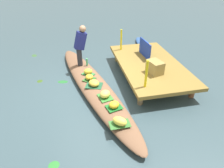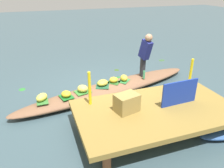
{
  "view_description": "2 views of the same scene",
  "coord_description": "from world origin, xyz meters",
  "px_view_note": "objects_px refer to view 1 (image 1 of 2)",
  "views": [
    {
      "loc": [
        4.58,
        -0.42,
        3.08
      ],
      "look_at": [
        0.47,
        0.46,
        0.38
      ],
      "focal_mm": 30.84,
      "sensor_mm": 36.0,
      "label": 1
    },
    {
      "loc": [
        1.76,
        5.08,
        2.74
      ],
      "look_at": [
        0.16,
        0.51,
        0.5
      ],
      "focal_mm": 35.48,
      "sensor_mm": 36.0,
      "label": 2
    }
  ],
  "objects_px": {
    "vendor_boat": "(93,85)",
    "vendor_person": "(80,44)",
    "banana_bunch_1": "(88,72)",
    "moored_boat": "(148,49)",
    "market_banner": "(145,49)",
    "banana_bunch_4": "(114,105)",
    "banana_bunch_0": "(105,94)",
    "banana_bunch_3": "(120,121)",
    "water_bottle": "(87,62)",
    "banana_bunch_5": "(94,83)",
    "banana_bunch_2": "(89,77)",
    "produce_crate": "(155,67)"
  },
  "relations": [
    {
      "from": "moored_boat",
      "to": "banana_bunch_5",
      "type": "height_order",
      "value": "banana_bunch_5"
    },
    {
      "from": "banana_bunch_4",
      "to": "banana_bunch_0",
      "type": "bearing_deg",
      "value": -163.22
    },
    {
      "from": "produce_crate",
      "to": "banana_bunch_0",
      "type": "bearing_deg",
      "value": -69.78
    },
    {
      "from": "banana_bunch_1",
      "to": "market_banner",
      "type": "xyz_separation_m",
      "value": [
        -0.43,
        1.88,
        0.37
      ]
    },
    {
      "from": "banana_bunch_0",
      "to": "produce_crate",
      "type": "relative_size",
      "value": 0.61
    },
    {
      "from": "market_banner",
      "to": "banana_bunch_2",
      "type": "bearing_deg",
      "value": -71.72
    },
    {
      "from": "banana_bunch_0",
      "to": "water_bottle",
      "type": "height_order",
      "value": "water_bottle"
    },
    {
      "from": "vendor_person",
      "to": "banana_bunch_1",
      "type": "bearing_deg",
      "value": 9.99
    },
    {
      "from": "banana_bunch_2",
      "to": "vendor_person",
      "type": "xyz_separation_m",
      "value": [
        -0.97,
        -0.12,
        0.63
      ]
    },
    {
      "from": "banana_bunch_0",
      "to": "banana_bunch_2",
      "type": "bearing_deg",
      "value": -162.72
    },
    {
      "from": "banana_bunch_0",
      "to": "banana_bunch_3",
      "type": "distance_m",
      "value": 0.99
    },
    {
      "from": "banana_bunch_4",
      "to": "produce_crate",
      "type": "bearing_deg",
      "value": 125.62
    },
    {
      "from": "banana_bunch_1",
      "to": "produce_crate",
      "type": "distance_m",
      "value": 1.92
    },
    {
      "from": "vendor_boat",
      "to": "vendor_person",
      "type": "bearing_deg",
      "value": 176.38
    },
    {
      "from": "vendor_boat",
      "to": "banana_bunch_5",
      "type": "relative_size",
      "value": 17.11
    },
    {
      "from": "vendor_person",
      "to": "banana_bunch_5",
      "type": "bearing_deg",
      "value": 8.87
    },
    {
      "from": "banana_bunch_1",
      "to": "banana_bunch_3",
      "type": "distance_m",
      "value": 2.24
    },
    {
      "from": "banana_bunch_4",
      "to": "water_bottle",
      "type": "distance_m",
      "value": 2.27
    },
    {
      "from": "vendor_person",
      "to": "market_banner",
      "type": "distance_m",
      "value": 2.02
    },
    {
      "from": "banana_bunch_0",
      "to": "water_bottle",
      "type": "bearing_deg",
      "value": -171.97
    },
    {
      "from": "banana_bunch_0",
      "to": "vendor_person",
      "type": "height_order",
      "value": "vendor_person"
    },
    {
      "from": "banana_bunch_4",
      "to": "vendor_person",
      "type": "distance_m",
      "value": 2.45
    },
    {
      "from": "banana_bunch_4",
      "to": "vendor_person",
      "type": "height_order",
      "value": "vendor_person"
    },
    {
      "from": "banana_bunch_4",
      "to": "banana_bunch_5",
      "type": "xyz_separation_m",
      "value": [
        -1.0,
        -0.33,
        0.0
      ]
    },
    {
      "from": "banana_bunch_2",
      "to": "banana_bunch_5",
      "type": "height_order",
      "value": "banana_bunch_5"
    },
    {
      "from": "banana_bunch_1",
      "to": "banana_bunch_2",
      "type": "height_order",
      "value": "banana_bunch_1"
    },
    {
      "from": "moored_boat",
      "to": "water_bottle",
      "type": "bearing_deg",
      "value": -62.44
    },
    {
      "from": "moored_boat",
      "to": "market_banner",
      "type": "distance_m",
      "value": 1.71
    },
    {
      "from": "moored_boat",
      "to": "banana_bunch_0",
      "type": "relative_size",
      "value": 10.1
    },
    {
      "from": "vendor_person",
      "to": "market_banner",
      "type": "relative_size",
      "value": 1.52
    },
    {
      "from": "banana_bunch_1",
      "to": "produce_crate",
      "type": "bearing_deg",
      "value": 69.26
    },
    {
      "from": "water_bottle",
      "to": "produce_crate",
      "type": "height_order",
      "value": "produce_crate"
    },
    {
      "from": "banana_bunch_3",
      "to": "banana_bunch_5",
      "type": "height_order",
      "value": "banana_bunch_3"
    },
    {
      "from": "banana_bunch_1",
      "to": "water_bottle",
      "type": "bearing_deg",
      "value": 177.16
    },
    {
      "from": "banana_bunch_1",
      "to": "banana_bunch_2",
      "type": "relative_size",
      "value": 1.1
    },
    {
      "from": "banana_bunch_3",
      "to": "banana_bunch_4",
      "type": "distance_m",
      "value": 0.55
    },
    {
      "from": "produce_crate",
      "to": "moored_boat",
      "type": "bearing_deg",
      "value": 162.11
    },
    {
      "from": "banana_bunch_2",
      "to": "banana_bunch_4",
      "type": "height_order",
      "value": "same"
    },
    {
      "from": "banana_bunch_0",
      "to": "banana_bunch_4",
      "type": "distance_m",
      "value": 0.44
    },
    {
      "from": "banana_bunch_4",
      "to": "produce_crate",
      "type": "height_order",
      "value": "produce_crate"
    },
    {
      "from": "banana_bunch_0",
      "to": "banana_bunch_1",
      "type": "xyz_separation_m",
      "value": [
        -1.22,
        -0.28,
        -0.0
      ]
    },
    {
      "from": "banana_bunch_4",
      "to": "banana_bunch_2",
      "type": "bearing_deg",
      "value": -162.88
    },
    {
      "from": "banana_bunch_3",
      "to": "produce_crate",
      "type": "xyz_separation_m",
      "value": [
        -1.53,
        1.36,
        0.3
      ]
    },
    {
      "from": "banana_bunch_5",
      "to": "banana_bunch_3",
      "type": "bearing_deg",
      "value": 11.66
    },
    {
      "from": "banana_bunch_5",
      "to": "produce_crate",
      "type": "xyz_separation_m",
      "value": [
        0.03,
        1.68,
        0.3
      ]
    },
    {
      "from": "vendor_boat",
      "to": "banana_bunch_3",
      "type": "relative_size",
      "value": 17.4
    },
    {
      "from": "moored_boat",
      "to": "market_banner",
      "type": "bearing_deg",
      "value": -25.16
    },
    {
      "from": "banana_bunch_2",
      "to": "moored_boat",
      "type": "bearing_deg",
      "value": 129.85
    },
    {
      "from": "water_bottle",
      "to": "produce_crate",
      "type": "relative_size",
      "value": 0.52
    },
    {
      "from": "banana_bunch_3",
      "to": "water_bottle",
      "type": "relative_size",
      "value": 1.33
    }
  ]
}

